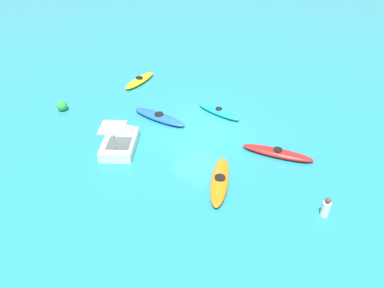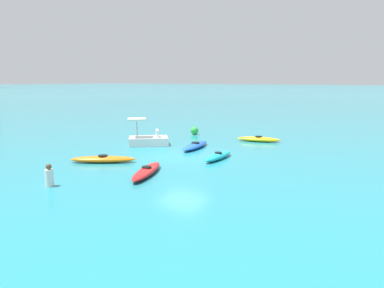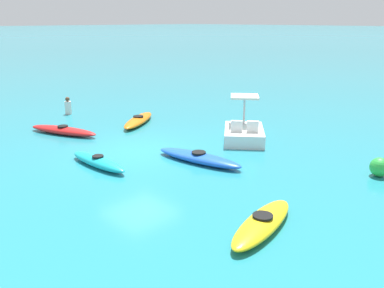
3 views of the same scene
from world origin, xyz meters
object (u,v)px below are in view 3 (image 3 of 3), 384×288
at_px(pedal_boat_white, 244,132).
at_px(buoy_green, 380,167).
at_px(kayak_yellow, 262,223).
at_px(kayak_blue, 199,158).
at_px(kayak_cyan, 98,162).
at_px(kayak_red, 63,130).
at_px(person_near_shore, 68,107).
at_px(kayak_orange, 138,120).

bearing_deg(pedal_boat_white, buoy_green, -1.59).
xyz_separation_m(kayak_yellow, buoy_green, (0.52, 5.29, 0.13)).
bearing_deg(kayak_blue, kayak_yellow, -28.40).
bearing_deg(kayak_blue, pedal_boat_white, 100.00).
distance_m(kayak_blue, pedal_boat_white, 3.18).
xyz_separation_m(kayak_blue, kayak_cyan, (-2.03, -2.61, -0.00)).
xyz_separation_m(kayak_blue, pedal_boat_white, (-0.55, 3.13, 0.17)).
xyz_separation_m(kayak_yellow, pedal_boat_white, (-4.82, 5.43, 0.17)).
xyz_separation_m(kayak_red, person_near_shore, (-3.32, 2.08, 0.22)).
bearing_deg(person_near_shore, kayak_orange, 17.33).
xyz_separation_m(kayak_blue, kayak_yellow, (4.27, -2.31, 0.00)).
xyz_separation_m(pedal_boat_white, person_near_shore, (-9.23, -2.51, 0.05)).
height_order(kayak_red, buoy_green, buoy_green).
bearing_deg(kayak_cyan, person_near_shore, 157.42).
bearing_deg(buoy_green, person_near_shore, -170.78).
relative_size(kayak_cyan, kayak_yellow, 0.94).
relative_size(kayak_blue, kayak_yellow, 1.16).
distance_m(kayak_cyan, buoy_green, 8.82).
distance_m(kayak_cyan, person_near_shore, 8.40).
bearing_deg(kayak_yellow, kayak_cyan, -177.23).
relative_size(kayak_red, pedal_boat_white, 1.19).
bearing_deg(kayak_cyan, kayak_blue, 52.14).
bearing_deg(kayak_yellow, kayak_orange, 157.17).
bearing_deg(person_near_shore, kayak_blue, -3.59).
height_order(kayak_blue, buoy_green, buoy_green).
bearing_deg(buoy_green, kayak_orange, -174.07).
relative_size(kayak_cyan, kayak_red, 0.82).
bearing_deg(buoy_green, kayak_yellow, -95.67).
bearing_deg(kayak_blue, person_near_shore, 176.41).
xyz_separation_m(buoy_green, person_near_shore, (-14.58, -2.37, 0.09)).
distance_m(kayak_red, kayak_yellow, 10.76).
bearing_deg(kayak_red, kayak_yellow, -4.47).
bearing_deg(kayak_red, kayak_cyan, -14.47).
bearing_deg(kayak_cyan, kayak_orange, 129.19).
relative_size(kayak_cyan, pedal_boat_white, 0.98).
height_order(kayak_cyan, pedal_boat_white, pedal_boat_white).
bearing_deg(pedal_boat_white, kayak_yellow, -48.44).
height_order(kayak_blue, pedal_boat_white, pedal_boat_white).
bearing_deg(buoy_green, kayak_blue, -148.13).
xyz_separation_m(kayak_cyan, buoy_green, (6.82, 5.59, 0.13)).
bearing_deg(kayak_yellow, kayak_blue, 151.60).
relative_size(kayak_yellow, pedal_boat_white, 1.03).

